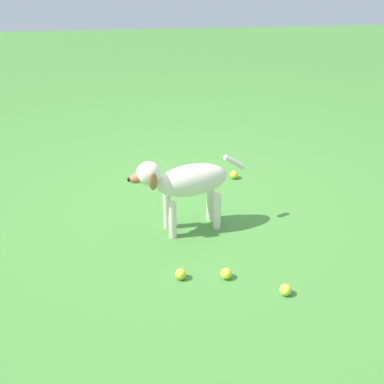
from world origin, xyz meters
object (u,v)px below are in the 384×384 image
(dog, at_px, (185,182))
(tennis_ball_0, at_px, (285,290))
(tennis_ball_1, at_px, (181,274))
(tennis_ball_2, at_px, (234,175))
(tennis_ball_3, at_px, (226,274))

(dog, xyz_separation_m, tennis_ball_0, (-0.49, 0.72, -0.32))
(tennis_ball_1, bearing_deg, tennis_ball_2, -113.06)
(dog, height_order, tennis_ball_2, dog)
(tennis_ball_2, distance_m, tennis_ball_3, 1.28)
(tennis_ball_2, bearing_deg, dog, 57.49)
(tennis_ball_1, distance_m, tennis_ball_2, 1.34)
(tennis_ball_3, bearing_deg, dog, -70.93)
(tennis_ball_1, xyz_separation_m, tennis_ball_3, (-0.26, 0.02, 0.00))
(tennis_ball_2, xyz_separation_m, tennis_ball_3, (0.26, 1.26, 0.00))
(tennis_ball_0, bearing_deg, tennis_ball_3, -29.65)
(dog, distance_m, tennis_ball_2, 0.90)
(tennis_ball_3, bearing_deg, tennis_ball_1, -4.41)
(dog, bearing_deg, tennis_ball_3, 94.59)
(tennis_ball_3, bearing_deg, tennis_ball_0, 150.35)
(dog, height_order, tennis_ball_3, dog)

